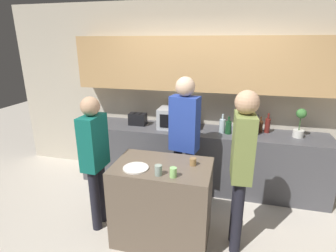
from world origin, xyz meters
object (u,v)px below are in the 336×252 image
Objects in this scene: bottle_1 at (228,127)px; bottle_5 at (256,127)px; bottle_4 at (248,126)px; cup_2 at (158,170)px; bottle_6 at (260,126)px; person_center at (95,154)px; person_right at (242,160)px; bottle_2 at (235,129)px; bottle_3 at (241,124)px; cup_0 at (173,172)px; bottle_0 at (222,126)px; toaster at (138,119)px; person_left at (184,134)px; cup_1 at (193,162)px; plate_on_island at (136,168)px; microwave at (177,118)px; bottle_7 at (267,125)px; potted_plant at (300,123)px.

bottle_1 is 0.86× the size of bottle_5.
bottle_4 is 2.34× the size of cup_2.
bottle_5 is at bearing -116.54° from bottle_6.
person_right is at bearing 92.95° from person_center.
bottle_6 is at bearing 31.09° from bottle_2.
cup_0 is at bearing -112.99° from bottle_3.
bottle_0 reaches higher than bottle_4.
bottle_6 is (0.44, 0.18, -0.01)m from bottle_1.
toaster is 1.66m from cup_2.
cup_1 is at bearing 122.12° from person_left.
bottle_0 is 0.37m from bottle_4.
bottle_2 is at bearing -0.36° from person_right.
person_right reaches higher than cup_0.
bottle_0 is 1.17× the size of bottle_6.
bottle_3 is (1.54, 0.02, 0.03)m from toaster.
person_center is (-0.91, -0.56, -0.12)m from person_left.
bottle_3 is at bearing 33.62° from bottle_1.
plate_on_island is (-1.14, -1.44, -0.08)m from bottle_4.
microwave is at bearing -178.38° from bottle_3.
bottle_7 is at bearing 46.92° from plate_on_island.
plate_on_island is (-0.79, -1.34, -0.09)m from bottle_0.
person_center is (-0.96, 0.24, -0.01)m from cup_0.
bottle_7 is 2.37m from person_center.
bottle_0 is (0.67, -0.06, -0.05)m from microwave.
bottle_5 reaches higher than cup_0.
person_left reaches higher than bottle_5.
person_right reaches higher than bottle_5.
toaster is at bearing -178.87° from bottle_4.
toaster is 1.54m from bottle_3.
potted_plant is at bearing 119.80° from person_center.
person_left reaches higher than plate_on_island.
potted_plant is 0.25× the size of person_center.
potted_plant is 1.59× the size of bottle_1.
bottle_7 is 1.95m from cup_2.
plate_on_island is 1.05m from person_right.
plate_on_island is at bearing 75.46° from person_left.
person_left is at bearing -137.76° from bottle_4.
bottle_4 is at bearing 144.63° from bottle_5.
person_center reaches higher than cup_2.
person_left is at bearing -144.17° from bottle_5.
person_right is at bearing -86.48° from bottle_2.
bottle_4 is at bearing -160.23° from bottle_6.
person_right is at bearing -52.98° from microwave.
cup_2 is at bearing 75.42° from person_center.
cup_1 is (0.43, -1.19, -0.11)m from microwave.
toaster reaches higher than plate_on_island.
cup_0 is 0.06× the size of person_right.
bottle_4 is (-0.65, 0.03, -0.10)m from potted_plant.
cup_2 is at bearing 179.55° from cup_0.
person_right reaches higher than bottle_1.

